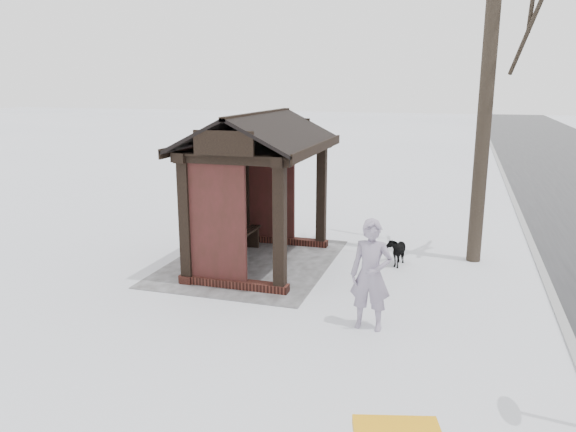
{
  "coord_description": "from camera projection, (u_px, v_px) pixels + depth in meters",
  "views": [
    {
      "loc": [
        10.41,
        3.8,
        3.65
      ],
      "look_at": [
        0.7,
        0.8,
        1.22
      ],
      "focal_mm": 35.0,
      "sensor_mm": 36.0,
      "label": 1
    }
  ],
  "objects": [
    {
      "name": "dog",
      "position": [
        396.0,
        251.0,
        11.46
      ],
      "size": [
        0.74,
        0.39,
        0.6
      ],
      "primitive_type": "imported",
      "rotation": [
        0.0,
        0.0,
        1.48
      ],
      "color": "black",
      "rests_on": "ground"
    },
    {
      "name": "ground",
      "position": [
        261.0,
        263.0,
        11.61
      ],
      "size": [
        120.0,
        120.0,
        0.0
      ],
      "primitive_type": "plane",
      "color": "silver",
      "rests_on": "ground"
    },
    {
      "name": "bus_shelter",
      "position": [
        252.0,
        159.0,
        11.15
      ],
      "size": [
        3.6,
        2.4,
        3.09
      ],
      "color": "#3B1B15",
      "rests_on": "ground"
    },
    {
      "name": "trampled_patch",
      "position": [
        252.0,
        262.0,
        11.67
      ],
      "size": [
        4.2,
        3.2,
        0.02
      ],
      "primitive_type": "cube",
      "color": "gray",
      "rests_on": "ground"
    },
    {
      "name": "pedestrian",
      "position": [
        371.0,
        275.0,
        8.37
      ],
      "size": [
        0.43,
        0.63,
        1.7
      ],
      "primitive_type": "imported",
      "rotation": [
        0.0,
        0.0,
        1.53
      ],
      "color": "gray",
      "rests_on": "ground"
    },
    {
      "name": "kerb",
      "position": [
        550.0,
        291.0,
        10.03
      ],
      "size": [
        120.0,
        0.15,
        0.06
      ],
      "primitive_type": "cube",
      "color": "gray",
      "rests_on": "ground"
    }
  ]
}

